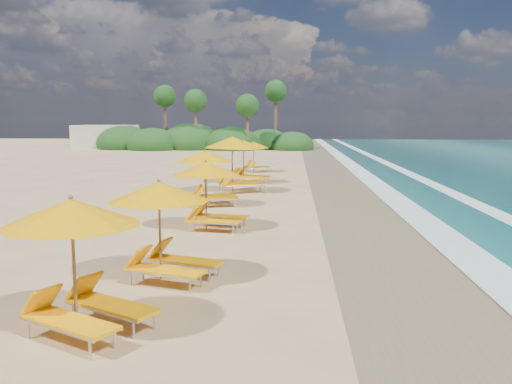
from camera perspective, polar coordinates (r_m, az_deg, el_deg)
The scene contains 12 objects.
ground at distance 16.26m, azimuth 0.00°, elevation -4.19°, with size 160.00×160.00×0.00m, color tan.
wet_sand at distance 16.47m, azimuth 14.06°, elevation -4.25°, with size 4.00×160.00×0.01m, color #867250.
surf_foam at distance 17.15m, azimuth 23.00°, elevation -4.10°, with size 4.00×160.00×0.01m.
station_2 at distance 8.82m, azimuth -18.43°, elevation -6.63°, with size 2.93×2.93×2.20m.
station_3 at distance 11.24m, azimuth -9.65°, elevation -3.43°, with size 2.73×2.67×2.15m.
station_4 at distance 16.39m, azimuth -4.86°, elevation 0.16°, with size 2.58×2.47×2.16m.
station_5 at distance 20.95m, azimuth -5.06°, elevation 1.94°, with size 2.81×2.73×2.25m.
station_6 at distance 24.93m, azimuth -2.13°, elevation 3.47°, with size 3.52×3.50×2.69m.
station_7 at distance 28.47m, azimuth -1.02°, elevation 3.64°, with size 3.04×2.99×2.37m.
station_8 at distance 34.69m, azimuth 0.00°, elevation 4.07°, with size 2.67×2.65×2.04m.
treeline at distance 62.42m, azimuth -6.19°, elevation 5.52°, with size 25.80×8.80×9.74m.
beach_building at distance 67.96m, azimuth -15.93°, elevation 5.79°, with size 7.00×5.00×2.80m, color beige.
Camera 1 is at (1.12, -15.87, 3.36)m, focal length 37.02 mm.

